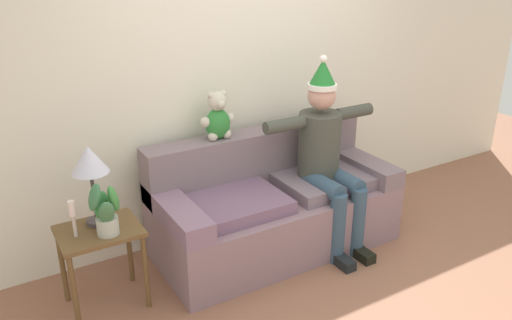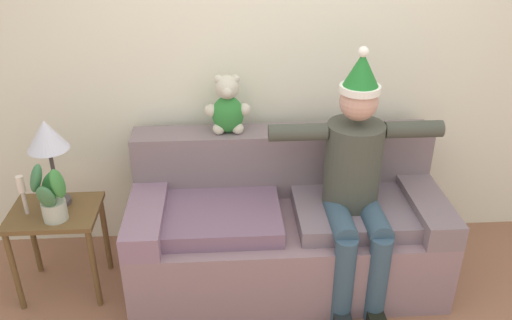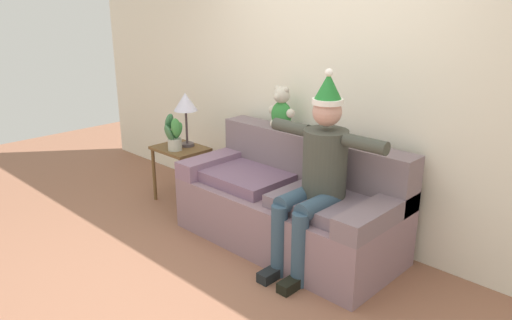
{
  "view_description": "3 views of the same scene",
  "coord_description": "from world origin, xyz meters",
  "px_view_note": "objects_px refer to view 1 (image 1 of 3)",
  "views": [
    {
      "loc": [
        -2.02,
        -2.09,
        2.27
      ],
      "look_at": [
        -0.21,
        0.96,
        0.82
      ],
      "focal_mm": 35.92,
      "sensor_mm": 36.0,
      "label": 1
    },
    {
      "loc": [
        -0.37,
        -1.79,
        2.33
      ],
      "look_at": [
        -0.19,
        0.97,
        0.88
      ],
      "focal_mm": 37.12,
      "sensor_mm": 36.0,
      "label": 2
    },
    {
      "loc": [
        2.47,
        -1.94,
        2.03
      ],
      "look_at": [
        -0.19,
        0.81,
        0.77
      ],
      "focal_mm": 34.38,
      "sensor_mm": 36.0,
      "label": 3
    }
  ],
  "objects_px": {
    "side_table": "(100,243)",
    "candle_tall": "(73,214)",
    "couch": "(273,205)",
    "table_lamp": "(90,164)",
    "potted_plant": "(105,211)",
    "teddy_bear": "(218,118)",
    "person_seated": "(326,153)"
  },
  "relations": [
    {
      "from": "side_table",
      "to": "candle_tall",
      "type": "xyz_separation_m",
      "value": [
        -0.15,
        -0.02,
        0.27
      ]
    },
    {
      "from": "couch",
      "to": "table_lamp",
      "type": "relative_size",
      "value": 3.52
    },
    {
      "from": "couch",
      "to": "candle_tall",
      "type": "distance_m",
      "value": 1.61
    },
    {
      "from": "side_table",
      "to": "potted_plant",
      "type": "relative_size",
      "value": 1.56
    },
    {
      "from": "teddy_bear",
      "to": "candle_tall",
      "type": "relative_size",
      "value": 1.52
    },
    {
      "from": "couch",
      "to": "potted_plant",
      "type": "height_order",
      "value": "potted_plant"
    },
    {
      "from": "couch",
      "to": "side_table",
      "type": "relative_size",
      "value": 3.29
    },
    {
      "from": "potted_plant",
      "to": "candle_tall",
      "type": "bearing_deg",
      "value": 157.06
    },
    {
      "from": "couch",
      "to": "potted_plant",
      "type": "relative_size",
      "value": 5.13
    },
    {
      "from": "couch",
      "to": "side_table",
      "type": "height_order",
      "value": "couch"
    },
    {
      "from": "potted_plant",
      "to": "couch",
      "type": "bearing_deg",
      "value": 7.49
    },
    {
      "from": "couch",
      "to": "potted_plant",
      "type": "bearing_deg",
      "value": -172.51
    },
    {
      "from": "table_lamp",
      "to": "candle_tall",
      "type": "height_order",
      "value": "table_lamp"
    },
    {
      "from": "couch",
      "to": "teddy_bear",
      "type": "height_order",
      "value": "teddy_bear"
    },
    {
      "from": "person_seated",
      "to": "teddy_bear",
      "type": "distance_m",
      "value": 0.9
    },
    {
      "from": "side_table",
      "to": "table_lamp",
      "type": "bearing_deg",
      "value": 79.81
    },
    {
      "from": "person_seated",
      "to": "potted_plant",
      "type": "bearing_deg",
      "value": -179.61
    },
    {
      "from": "couch",
      "to": "teddy_bear",
      "type": "xyz_separation_m",
      "value": [
        -0.35,
        0.26,
        0.73
      ]
    },
    {
      "from": "candle_tall",
      "to": "table_lamp",
      "type": "bearing_deg",
      "value": 32.41
    },
    {
      "from": "person_seated",
      "to": "potted_plant",
      "type": "relative_size",
      "value": 4.12
    },
    {
      "from": "table_lamp",
      "to": "person_seated",
      "type": "bearing_deg",
      "value": -5.41
    },
    {
      "from": "couch",
      "to": "side_table",
      "type": "xyz_separation_m",
      "value": [
        -1.41,
        -0.08,
        0.12
      ]
    },
    {
      "from": "teddy_bear",
      "to": "side_table",
      "type": "bearing_deg",
      "value": -162.07
    },
    {
      "from": "teddy_bear",
      "to": "table_lamp",
      "type": "relative_size",
      "value": 0.69
    },
    {
      "from": "person_seated",
      "to": "table_lamp",
      "type": "xyz_separation_m",
      "value": [
        -1.78,
        0.17,
        0.22
      ]
    },
    {
      "from": "person_seated",
      "to": "side_table",
      "type": "height_order",
      "value": "person_seated"
    },
    {
      "from": "couch",
      "to": "side_table",
      "type": "bearing_deg",
      "value": -176.62
    },
    {
      "from": "teddy_bear",
      "to": "potted_plant",
      "type": "distance_m",
      "value": 1.17
    },
    {
      "from": "couch",
      "to": "potted_plant",
      "type": "distance_m",
      "value": 1.44
    },
    {
      "from": "side_table",
      "to": "candle_tall",
      "type": "relative_size",
      "value": 2.34
    },
    {
      "from": "couch",
      "to": "teddy_bear",
      "type": "bearing_deg",
      "value": 143.4
    },
    {
      "from": "person_seated",
      "to": "table_lamp",
      "type": "relative_size",
      "value": 2.82
    }
  ]
}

